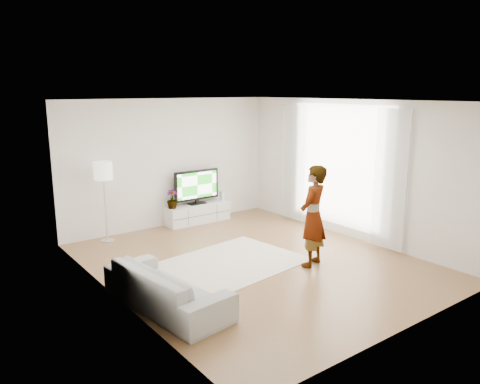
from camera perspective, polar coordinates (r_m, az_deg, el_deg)
floor at (r=8.35m, az=1.71°, el=-8.56°), size 6.00×6.00×0.00m
ceiling at (r=7.80m, az=1.84°, el=11.04°), size 6.00×6.00×0.00m
wall_left at (r=6.72m, az=-15.14°, el=-1.67°), size 0.02×6.00×2.80m
wall_right at (r=9.69m, az=13.43°, el=2.64°), size 0.02×6.00×2.80m
wall_back at (r=10.43m, az=-8.57°, el=3.52°), size 5.00×0.02×2.80m
wall_front at (r=5.98m, az=20.04°, el=-3.74°), size 5.00×0.02×2.80m
window at (r=9.86m, az=12.04°, el=3.17°), size 0.01×2.60×2.50m
curtain_near at (r=9.02m, az=17.87°, el=1.36°), size 0.04×0.70×2.60m
curtain_far at (r=10.71m, az=6.50°, el=3.53°), size 0.04×0.70×2.60m
media_console at (r=10.75m, az=-5.16°, el=-2.59°), size 1.53×0.43×0.43m
television at (r=10.62m, az=-5.30°, el=0.77°), size 1.12×0.22×0.78m
game_console at (r=11.02m, az=-2.24°, el=-0.47°), size 0.05×0.15×0.20m
potted_plant at (r=10.33m, az=-8.27°, el=-0.87°), size 0.29×0.29×0.42m
rug at (r=8.27m, az=-1.44°, el=-8.71°), size 2.75×2.14×0.01m
player at (r=8.03m, az=8.89°, el=-2.91°), size 0.75×0.62×1.75m
sofa at (r=6.70m, az=-8.93°, el=-11.33°), size 1.06×2.16×0.61m
floor_lamp at (r=9.51m, az=-16.33°, el=2.08°), size 0.36×0.36×1.61m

